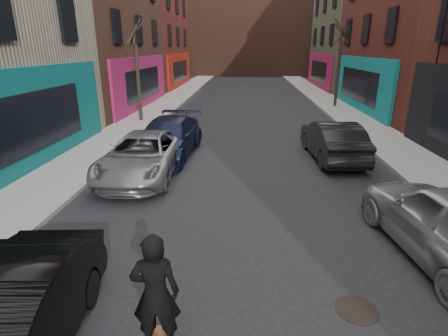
# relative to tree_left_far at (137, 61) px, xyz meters

# --- Properties ---
(sidewalk_left) EXTENTS (2.50, 84.00, 0.13)m
(sidewalk_left) POSITION_rel_tree_left_far_xyz_m (-0.05, 12.00, -3.31)
(sidewalk_left) COLOR gray
(sidewalk_left) RESTS_ON ground
(sidewalk_right) EXTENTS (2.50, 84.00, 0.13)m
(sidewalk_right) POSITION_rel_tree_left_far_xyz_m (12.45, 12.00, -3.31)
(sidewalk_right) COLOR gray
(sidewalk_right) RESTS_ON ground
(building_far) EXTENTS (40.00, 10.00, 14.00)m
(building_far) POSITION_rel_tree_left_far_xyz_m (6.20, 38.00, 3.62)
(building_far) COLOR #47281E
(building_far) RESTS_ON ground
(tree_left_far) EXTENTS (2.00, 2.00, 6.50)m
(tree_left_far) POSITION_rel_tree_left_far_xyz_m (0.00, 0.00, 0.00)
(tree_left_far) COLOR black
(tree_left_far) RESTS_ON sidewalk_left
(tree_right_far) EXTENTS (2.00, 2.00, 6.80)m
(tree_right_far) POSITION_rel_tree_left_far_xyz_m (12.40, 6.00, 0.15)
(tree_right_far) COLOR black
(tree_right_far) RESTS_ON sidewalk_right
(parked_left_far) EXTENTS (2.37, 5.02, 1.39)m
(parked_left_far) POSITION_rel_tree_left_far_xyz_m (2.65, -8.70, -2.69)
(parked_left_far) COLOR gray
(parked_left_far) RESTS_ON ground
(parked_left_end) EXTENTS (2.39, 5.20, 1.47)m
(parked_left_end) POSITION_rel_tree_left_far_xyz_m (3.00, -6.49, -2.64)
(parked_left_end) COLOR black
(parked_left_end) RESTS_ON ground
(parked_right_end) EXTENTS (1.82, 4.56, 1.47)m
(parked_right_end) POSITION_rel_tree_left_far_xyz_m (9.40, -6.39, -2.64)
(parked_right_end) COLOR black
(parked_right_end) RESTS_ON ground
(skateboarder) EXTENTS (0.70, 0.51, 1.79)m
(skateboarder) POSITION_rel_tree_left_far_xyz_m (4.92, -15.87, -2.38)
(skateboarder) COLOR black
(skateboarder) RESTS_ON skateboard
(manhole) EXTENTS (0.80, 0.80, 0.01)m
(manhole) POSITION_rel_tree_left_far_xyz_m (7.97, -14.84, -3.37)
(manhole) COLOR black
(manhole) RESTS_ON ground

